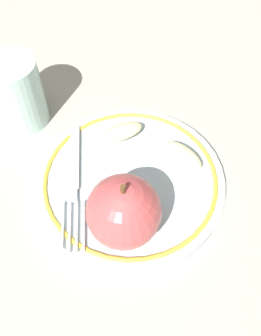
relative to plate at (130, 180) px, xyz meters
The scene contains 7 objects.
ground_plane 0.02m from the plate, 131.39° to the right, with size 2.00×2.00×0.00m, color #B3AA9C.
plate is the anchor object (origin of this frame).
apple_red_whole 0.09m from the plate, 48.35° to the right, with size 0.08×0.08×0.09m.
apple_slice_front 0.08m from the plate, 69.87° to the left, with size 0.06×0.03×0.02m, color beige.
apple_slice_back 0.07m from the plate, 146.87° to the left, with size 0.06×0.03×0.02m, color beige.
fork 0.07m from the plate, 129.17° to the right, with size 0.16×0.13×0.00m.
drinking_glass 0.20m from the plate, 168.94° to the right, with size 0.07×0.07×0.10m, color silver.
Camera 1 is at (0.20, -0.16, 0.41)m, focal length 40.00 mm.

